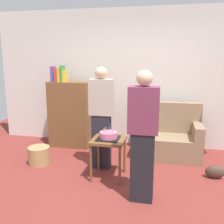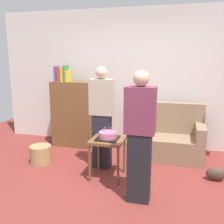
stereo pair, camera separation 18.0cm
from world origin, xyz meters
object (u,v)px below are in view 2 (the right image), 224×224
object	(u,v)px
person_holding_cake	(140,137)
wicker_basket	(41,154)
birthday_cake	(108,136)
couch	(172,139)
side_table	(108,145)
handbag	(216,174)
person_blowing_candles	(102,117)
bookshelf	(73,113)

from	to	relation	value
person_holding_cake	wicker_basket	bearing A→B (deg)	-2.72
birthday_cake	couch	bearing A→B (deg)	50.23
side_table	handbag	distance (m)	1.64
side_table	person_blowing_candles	distance (m)	0.51
birthday_cake	person_holding_cake	bearing A→B (deg)	-43.08
couch	person_holding_cake	distance (m)	1.69
birthday_cake	wicker_basket	world-z (taller)	birthday_cake
couch	person_blowing_candles	bearing A→B (deg)	-146.36
side_table	person_holding_cake	xyz separation A→B (m)	(0.55, -0.51, 0.32)
side_table	person_blowing_candles	world-z (taller)	person_blowing_candles
couch	person_holding_cake	world-z (taller)	person_holding_cake
couch	bookshelf	distance (m)	2.00
wicker_basket	handbag	distance (m)	2.81
bookshelf	person_blowing_candles	distance (m)	1.25
wicker_basket	person_blowing_candles	bearing A→B (deg)	7.01
side_table	birthday_cake	world-z (taller)	birthday_cake
bookshelf	person_blowing_candles	world-z (taller)	person_blowing_candles
person_blowing_candles	wicker_basket	distance (m)	1.26
couch	handbag	xyz separation A→B (m)	(0.67, -0.77, -0.24)
couch	person_holding_cake	bearing A→B (deg)	-102.05
couch	birthday_cake	bearing A→B (deg)	-129.77
person_blowing_candles	handbag	world-z (taller)	person_blowing_candles
bookshelf	birthday_cake	size ratio (longest dim) A/B	5.05
couch	handbag	distance (m)	1.05
person_holding_cake	birthday_cake	bearing A→B (deg)	-23.64
bookshelf	birthday_cake	distance (m)	1.62
person_holding_cake	couch	bearing A→B (deg)	-82.61
birthday_cake	handbag	xyz separation A→B (m)	(1.56, 0.30, -0.55)
person_blowing_candles	wicker_basket	bearing A→B (deg)	-155.68
wicker_basket	handbag	xyz separation A→B (m)	(2.81, 0.08, -0.05)
bookshelf	handbag	xyz separation A→B (m)	(2.64, -0.91, -0.58)
couch	wicker_basket	xyz separation A→B (m)	(-2.14, -0.85, -0.19)
person_holding_cake	wicker_basket	world-z (taller)	person_holding_cake
birthday_cake	handbag	bearing A→B (deg)	10.79
couch	handbag	bearing A→B (deg)	-49.08
couch	wicker_basket	bearing A→B (deg)	-158.31
birthday_cake	wicker_basket	distance (m)	1.36
bookshelf	person_blowing_candles	size ratio (longest dim) A/B	0.99
person_holding_cake	wicker_basket	xyz separation A→B (m)	(-1.80, 0.73, -0.68)
bookshelf	handbag	size ratio (longest dim) A/B	5.77
side_table	person_holding_cake	bearing A→B (deg)	-43.08
bookshelf	wicker_basket	world-z (taller)	bookshelf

